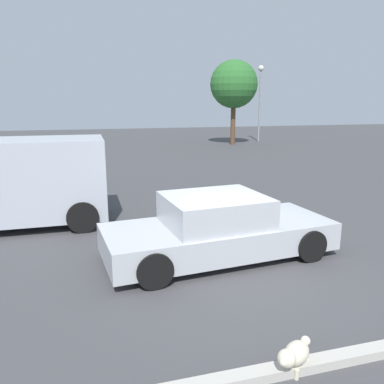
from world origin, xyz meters
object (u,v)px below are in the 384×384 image
Objects in this scene: van_white at (2,181)px; pedestrian at (91,160)px; dog at (294,354)px; light_post_near at (260,90)px; sedan_foreground at (218,229)px.

van_white is 2.94× the size of pedestrian.
light_post_near is (11.40, 25.09, 3.78)m from dog.
pedestrian is at bearing -133.64° from light_post_near.
pedestrian is 0.29× the size of light_post_near.
dog is at bearing 121.89° from van_white.
dog is 27.81m from light_post_near.
pedestrian is at bearing -113.96° from dog.
dog is 8.04m from van_white.
light_post_near is (13.35, 14.01, 3.02)m from pedestrian.
light_post_near is at bearing 96.01° from pedestrian.
pedestrian is (-1.96, 11.08, 0.76)m from dog.
sedan_foreground is 3.53m from dog.
pedestrian is 19.59m from light_post_near.
sedan_foreground is at bearing -128.88° from dog.
light_post_near is (15.57, 18.29, 2.84)m from van_white.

